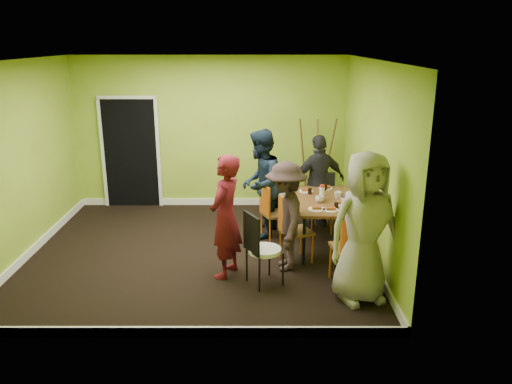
{
  "coord_description": "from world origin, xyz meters",
  "views": [
    {
      "loc": [
        0.85,
        -6.91,
        3.07
      ],
      "look_at": [
        0.84,
        0.0,
        0.94
      ],
      "focal_mm": 35.0,
      "sensor_mm": 36.0,
      "label": 1
    }
  ],
  "objects_px": {
    "dining_table": "(326,203)",
    "person_standing": "(226,217)",
    "chair_back_end": "(323,190)",
    "blue_bottle": "(346,201)",
    "easel": "(316,165)",
    "person_left_far": "(260,184)",
    "person_front_end": "(364,228)",
    "thermos": "(322,193)",
    "orange_bottle": "(322,193)",
    "person_left_near": "(286,216)",
    "chair_left_far": "(271,209)",
    "chair_front_end": "(353,243)",
    "chair_left_near": "(292,226)",
    "chair_bentwood": "(260,246)",
    "person_back_end": "(319,182)"
  },
  "relations": [
    {
      "from": "person_standing",
      "to": "person_left_near",
      "type": "distance_m",
      "value": 0.83
    },
    {
      "from": "chair_bentwood",
      "to": "easel",
      "type": "height_order",
      "value": "easel"
    },
    {
      "from": "chair_left_near",
      "to": "easel",
      "type": "xyz_separation_m",
      "value": [
        0.6,
        2.35,
        0.31
      ]
    },
    {
      "from": "person_left_near",
      "to": "person_back_end",
      "type": "bearing_deg",
      "value": 154.78
    },
    {
      "from": "chair_back_end",
      "to": "chair_left_far",
      "type": "bearing_deg",
      "value": 36.74
    },
    {
      "from": "chair_back_end",
      "to": "person_front_end",
      "type": "xyz_separation_m",
      "value": [
        0.18,
        -2.41,
        0.26
      ]
    },
    {
      "from": "person_standing",
      "to": "orange_bottle",
      "type": "bearing_deg",
      "value": 151.34
    },
    {
      "from": "blue_bottle",
      "to": "person_left_far",
      "type": "bearing_deg",
      "value": 146.75
    },
    {
      "from": "person_left_near",
      "to": "orange_bottle",
      "type": "bearing_deg",
      "value": 144.19
    },
    {
      "from": "person_back_end",
      "to": "person_left_near",
      "type": "bearing_deg",
      "value": 49.14
    },
    {
      "from": "blue_bottle",
      "to": "person_front_end",
      "type": "xyz_separation_m",
      "value": [
        -0.0,
        -1.28,
        0.08
      ]
    },
    {
      "from": "thermos",
      "to": "person_left_near",
      "type": "bearing_deg",
      "value": -127.48
    },
    {
      "from": "dining_table",
      "to": "person_standing",
      "type": "bearing_deg",
      "value": -145.66
    },
    {
      "from": "chair_front_end",
      "to": "person_left_near",
      "type": "relative_size",
      "value": 0.7
    },
    {
      "from": "chair_bentwood",
      "to": "easel",
      "type": "xyz_separation_m",
      "value": [
        1.06,
        3.05,
        0.31
      ]
    },
    {
      "from": "chair_left_far",
      "to": "easel",
      "type": "xyz_separation_m",
      "value": [
        0.88,
        1.52,
        0.34
      ]
    },
    {
      "from": "dining_table",
      "to": "orange_bottle",
      "type": "bearing_deg",
      "value": 103.57
    },
    {
      "from": "easel",
      "to": "person_left_far",
      "type": "relative_size",
      "value": 0.99
    },
    {
      "from": "person_left_far",
      "to": "dining_table",
      "type": "bearing_deg",
      "value": 81.08
    },
    {
      "from": "chair_left_near",
      "to": "person_standing",
      "type": "bearing_deg",
      "value": -88.27
    },
    {
      "from": "person_standing",
      "to": "chair_back_end",
      "type": "bearing_deg",
      "value": 160.74
    },
    {
      "from": "chair_back_end",
      "to": "chair_front_end",
      "type": "bearing_deg",
      "value": 99.75
    },
    {
      "from": "chair_back_end",
      "to": "blue_bottle",
      "type": "relative_size",
      "value": 4.86
    },
    {
      "from": "dining_table",
      "to": "person_front_end",
      "type": "relative_size",
      "value": 0.81
    },
    {
      "from": "chair_front_end",
      "to": "person_back_end",
      "type": "bearing_deg",
      "value": 84.37
    },
    {
      "from": "easel",
      "to": "blue_bottle",
      "type": "height_order",
      "value": "easel"
    },
    {
      "from": "easel",
      "to": "blue_bottle",
      "type": "distance_m",
      "value": 2.15
    },
    {
      "from": "easel",
      "to": "person_left_near",
      "type": "xyz_separation_m",
      "value": [
        -0.7,
        -2.56,
        -0.09
      ]
    },
    {
      "from": "chair_front_end",
      "to": "person_back_end",
      "type": "xyz_separation_m",
      "value": [
        -0.17,
        2.19,
        0.19
      ]
    },
    {
      "from": "chair_front_end",
      "to": "person_left_far",
      "type": "height_order",
      "value": "person_left_far"
    },
    {
      "from": "chair_back_end",
      "to": "chair_bentwood",
      "type": "relative_size",
      "value": 0.97
    },
    {
      "from": "orange_bottle",
      "to": "chair_front_end",
      "type": "bearing_deg",
      "value": -82.34
    },
    {
      "from": "person_left_far",
      "to": "thermos",
      "type": "bearing_deg",
      "value": 78.5
    },
    {
      "from": "chair_front_end",
      "to": "person_left_far",
      "type": "xyz_separation_m",
      "value": [
        -1.15,
        1.76,
        0.27
      ]
    },
    {
      "from": "person_left_far",
      "to": "person_left_near",
      "type": "height_order",
      "value": "person_left_far"
    },
    {
      "from": "chair_left_near",
      "to": "chair_back_end",
      "type": "relative_size",
      "value": 1.01
    },
    {
      "from": "chair_back_end",
      "to": "thermos",
      "type": "xyz_separation_m",
      "value": [
        -0.11,
        -0.77,
        0.18
      ]
    },
    {
      "from": "thermos",
      "to": "person_standing",
      "type": "xyz_separation_m",
      "value": [
        -1.39,
        -0.98,
        -0.02
      ]
    },
    {
      "from": "dining_table",
      "to": "chair_bentwood",
      "type": "xyz_separation_m",
      "value": [
        -1.01,
        -1.28,
        -0.15
      ]
    },
    {
      "from": "dining_table",
      "to": "orange_bottle",
      "type": "height_order",
      "value": "orange_bottle"
    },
    {
      "from": "easel",
      "to": "person_left_near",
      "type": "relative_size",
      "value": 1.14
    },
    {
      "from": "orange_bottle",
      "to": "person_front_end",
      "type": "xyz_separation_m",
      "value": [
        0.27,
        -1.84,
        0.14
      ]
    },
    {
      "from": "chair_bentwood",
      "to": "person_back_end",
      "type": "height_order",
      "value": "person_back_end"
    },
    {
      "from": "chair_back_end",
      "to": "easel",
      "type": "bearing_deg",
      "value": -83.51
    },
    {
      "from": "blue_bottle",
      "to": "person_left_far",
      "type": "height_order",
      "value": "person_left_far"
    },
    {
      "from": "orange_bottle",
      "to": "person_standing",
      "type": "height_order",
      "value": "person_standing"
    },
    {
      "from": "chair_back_end",
      "to": "orange_bottle",
      "type": "xyz_separation_m",
      "value": [
        -0.09,
        -0.57,
        0.11
      ]
    },
    {
      "from": "dining_table",
      "to": "chair_front_end",
      "type": "distance_m",
      "value": 1.35
    },
    {
      "from": "dining_table",
      "to": "chair_bentwood",
      "type": "relative_size",
      "value": 1.52
    },
    {
      "from": "dining_table",
      "to": "person_left_far",
      "type": "bearing_deg",
      "value": 156.82
    }
  ]
}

